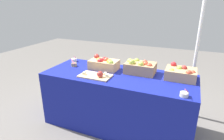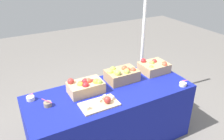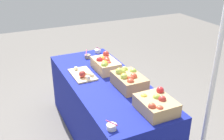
{
  "view_description": "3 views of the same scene",
  "coord_description": "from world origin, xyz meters",
  "px_view_note": "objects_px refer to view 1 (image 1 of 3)",
  "views": [
    {
      "loc": [
        0.8,
        -2.07,
        1.6
      ],
      "look_at": [
        -0.08,
        -0.02,
        0.79
      ],
      "focal_mm": 30.12,
      "sensor_mm": 36.0,
      "label": 1
    },
    {
      "loc": [
        -1.03,
        -1.94,
        2.11
      ],
      "look_at": [
        0.01,
        -0.02,
        1.01
      ],
      "focal_mm": 36.58,
      "sensor_mm": 36.0,
      "label": 2
    },
    {
      "loc": [
        2.37,
        -1.04,
        2.05
      ],
      "look_at": [
        0.0,
        0.07,
        0.85
      ],
      "focal_mm": 42.9,
      "sensor_mm": 36.0,
      "label": 3
    }
  ],
  "objects_px": {
    "cutting_board_front": "(96,75)",
    "sample_bowl_mid": "(74,64)",
    "apple_crate_left": "(181,73)",
    "apple_crate_right": "(104,64)",
    "tent_pole": "(197,50)",
    "sample_bowl_far": "(184,94)",
    "apple_crate_middle": "(140,67)",
    "sample_bowl_near": "(74,60)"
  },
  "relations": [
    {
      "from": "sample_bowl_near",
      "to": "sample_bowl_far",
      "type": "bearing_deg",
      "value": -18.6
    },
    {
      "from": "sample_bowl_mid",
      "to": "tent_pole",
      "type": "relative_size",
      "value": 0.05
    },
    {
      "from": "sample_bowl_near",
      "to": "tent_pole",
      "type": "bearing_deg",
      "value": 12.77
    },
    {
      "from": "apple_crate_middle",
      "to": "sample_bowl_far",
      "type": "xyz_separation_m",
      "value": [
        0.57,
        -0.46,
        -0.06
      ]
    },
    {
      "from": "apple_crate_middle",
      "to": "sample_bowl_mid",
      "type": "distance_m",
      "value": 0.94
    },
    {
      "from": "sample_bowl_near",
      "to": "tent_pole",
      "type": "height_order",
      "value": "tent_pole"
    },
    {
      "from": "cutting_board_front",
      "to": "sample_bowl_mid",
      "type": "distance_m",
      "value": 0.54
    },
    {
      "from": "sample_bowl_near",
      "to": "sample_bowl_mid",
      "type": "bearing_deg",
      "value": -56.21
    },
    {
      "from": "apple_crate_right",
      "to": "sample_bowl_far",
      "type": "distance_m",
      "value": 1.13
    },
    {
      "from": "apple_crate_left",
      "to": "apple_crate_middle",
      "type": "xyz_separation_m",
      "value": [
        -0.5,
        -0.0,
        0.01
      ]
    },
    {
      "from": "apple_crate_right",
      "to": "apple_crate_left",
      "type": "bearing_deg",
      "value": 2.89
    },
    {
      "from": "apple_crate_left",
      "to": "tent_pole",
      "type": "xyz_separation_m",
      "value": [
        0.15,
        0.48,
        0.2
      ]
    },
    {
      "from": "apple_crate_left",
      "to": "sample_bowl_mid",
      "type": "height_order",
      "value": "apple_crate_left"
    },
    {
      "from": "cutting_board_front",
      "to": "sample_bowl_near",
      "type": "relative_size",
      "value": 4.17
    },
    {
      "from": "cutting_board_front",
      "to": "tent_pole",
      "type": "distance_m",
      "value": 1.39
    },
    {
      "from": "apple_crate_middle",
      "to": "sample_bowl_far",
      "type": "bearing_deg",
      "value": -38.89
    },
    {
      "from": "cutting_board_front",
      "to": "tent_pole",
      "type": "bearing_deg",
      "value": 36.98
    },
    {
      "from": "apple_crate_middle",
      "to": "sample_bowl_far",
      "type": "height_order",
      "value": "apple_crate_middle"
    },
    {
      "from": "apple_crate_left",
      "to": "apple_crate_right",
      "type": "height_order",
      "value": "apple_crate_right"
    },
    {
      "from": "apple_crate_right",
      "to": "tent_pole",
      "type": "xyz_separation_m",
      "value": [
        1.13,
        0.53,
        0.19
      ]
    },
    {
      "from": "sample_bowl_near",
      "to": "sample_bowl_far",
      "type": "xyz_separation_m",
      "value": [
        1.63,
        -0.55,
        -0.0
      ]
    },
    {
      "from": "apple_crate_right",
      "to": "sample_bowl_mid",
      "type": "xyz_separation_m",
      "value": [
        -0.45,
        -0.06,
        -0.05
      ]
    },
    {
      "from": "sample_bowl_far",
      "to": "sample_bowl_near",
      "type": "bearing_deg",
      "value": 161.4
    },
    {
      "from": "sample_bowl_near",
      "to": "tent_pole",
      "type": "distance_m",
      "value": 1.77
    },
    {
      "from": "apple_crate_right",
      "to": "cutting_board_front",
      "type": "xyz_separation_m",
      "value": [
        0.04,
        -0.3,
        -0.06
      ]
    },
    {
      "from": "sample_bowl_near",
      "to": "tent_pole",
      "type": "relative_size",
      "value": 0.05
    },
    {
      "from": "sample_bowl_near",
      "to": "sample_bowl_mid",
      "type": "height_order",
      "value": "sample_bowl_mid"
    },
    {
      "from": "apple_crate_middle",
      "to": "sample_bowl_mid",
      "type": "bearing_deg",
      "value": -173.59
    },
    {
      "from": "apple_crate_left",
      "to": "cutting_board_front",
      "type": "distance_m",
      "value": 1.01
    },
    {
      "from": "apple_crate_middle",
      "to": "tent_pole",
      "type": "bearing_deg",
      "value": 36.57
    },
    {
      "from": "apple_crate_middle",
      "to": "cutting_board_front",
      "type": "distance_m",
      "value": 0.57
    },
    {
      "from": "apple_crate_left",
      "to": "tent_pole",
      "type": "height_order",
      "value": "tent_pole"
    },
    {
      "from": "cutting_board_front",
      "to": "sample_bowl_far",
      "type": "relative_size",
      "value": 3.84
    },
    {
      "from": "apple_crate_middle",
      "to": "sample_bowl_near",
      "type": "bearing_deg",
      "value": 175.11
    },
    {
      "from": "apple_crate_middle",
      "to": "cutting_board_front",
      "type": "height_order",
      "value": "apple_crate_middle"
    },
    {
      "from": "apple_crate_right",
      "to": "sample_bowl_near",
      "type": "relative_size",
      "value": 4.05
    },
    {
      "from": "apple_crate_left",
      "to": "apple_crate_middle",
      "type": "bearing_deg",
      "value": -179.78
    },
    {
      "from": "apple_crate_left",
      "to": "sample_bowl_mid",
      "type": "relative_size",
      "value": 3.33
    },
    {
      "from": "apple_crate_left",
      "to": "cutting_board_front",
      "type": "bearing_deg",
      "value": -159.89
    },
    {
      "from": "apple_crate_left",
      "to": "apple_crate_right",
      "type": "relative_size",
      "value": 0.91
    },
    {
      "from": "cutting_board_front",
      "to": "sample_bowl_far",
      "type": "xyz_separation_m",
      "value": [
        1.01,
        -0.11,
        0.0
      ]
    },
    {
      "from": "tent_pole",
      "to": "apple_crate_middle",
      "type": "bearing_deg",
      "value": -143.43
    }
  ]
}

